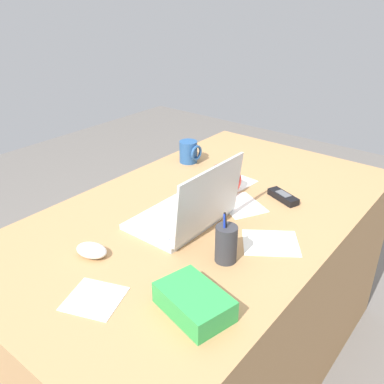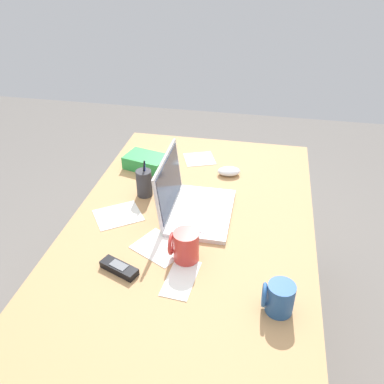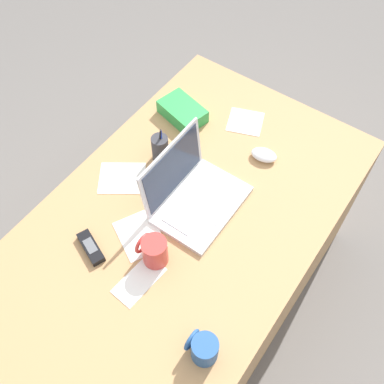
{
  "view_description": "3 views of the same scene",
  "coord_description": "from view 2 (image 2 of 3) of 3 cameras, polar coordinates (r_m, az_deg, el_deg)",
  "views": [
    {
      "loc": [
        1.03,
        0.76,
        1.47
      ],
      "look_at": [
        0.08,
        0.0,
        0.86
      ],
      "focal_mm": 38.75,
      "sensor_mm": 36.0,
      "label": 1
    },
    {
      "loc": [
        -1.15,
        -0.24,
        1.68
      ],
      "look_at": [
        0.1,
        0.01,
        0.86
      ],
      "focal_mm": 38.29,
      "sensor_mm": 36.0,
      "label": 2
    },
    {
      "loc": [
        -0.63,
        -0.51,
        2.15
      ],
      "look_at": [
        0.09,
        -0.0,
        0.85
      ],
      "focal_mm": 43.22,
      "sensor_mm": 36.0,
      "label": 3
    }
  ],
  "objects": [
    {
      "name": "coffee_mug_white",
      "position": [
        1.22,
        12.0,
        -14.23
      ],
      "size": [
        0.08,
        0.09,
        0.1
      ],
      "color": "#26518C",
      "rests_on": "desk"
    },
    {
      "name": "cordless_phone",
      "position": [
        1.35,
        -10.11,
        -10.39
      ],
      "size": [
        0.09,
        0.14,
        0.03
      ],
      "color": "black",
      "rests_on": "desk"
    },
    {
      "name": "paper_note_near_laptop",
      "position": [
        1.6,
        -10.25,
        -3.21
      ],
      "size": [
        0.21,
        0.22,
        0.0
      ],
      "primitive_type": "cube",
      "rotation": [
        0.0,
        0.0,
        0.61
      ],
      "color": "white",
      "rests_on": "desk"
    },
    {
      "name": "paper_note_front",
      "position": [
        1.32,
        -1.53,
        -11.92
      ],
      "size": [
        0.18,
        0.1,
        0.0
      ],
      "primitive_type": "cube",
      "rotation": [
        0.0,
        0.0,
        -0.09
      ],
      "color": "white",
      "rests_on": "desk"
    },
    {
      "name": "ground_plane",
      "position": [
        2.05,
        -0.42,
        -22.14
      ],
      "size": [
        6.0,
        6.0,
        0.0
      ],
      "primitive_type": "plane",
      "color": "slate"
    },
    {
      "name": "computer_mouse",
      "position": [
        1.83,
        5.17,
        2.9
      ],
      "size": [
        0.08,
        0.11,
        0.04
      ],
      "primitive_type": "ellipsoid",
      "rotation": [
        0.0,
        0.0,
        0.21
      ],
      "color": "white",
      "rests_on": "desk"
    },
    {
      "name": "paper_note_left",
      "position": [
        1.43,
        -4.5,
        -7.67
      ],
      "size": [
        0.2,
        0.21,
        0.0
      ],
      "primitive_type": "cube",
      "rotation": [
        0.0,
        0.0,
        -0.48
      ],
      "color": "white",
      "rests_on": "desk"
    },
    {
      "name": "laptop",
      "position": [
        1.56,
        -0.12,
        -1.53
      ],
      "size": [
        0.33,
        0.26,
        0.23
      ],
      "color": "silver",
      "rests_on": "desk"
    },
    {
      "name": "pen_holder",
      "position": [
        1.67,
        -6.67,
        1.27
      ],
      "size": [
        0.06,
        0.06,
        0.16
      ],
      "color": "#333338",
      "rests_on": "desk"
    },
    {
      "name": "snack_bag",
      "position": [
        1.88,
        -6.4,
        4.22
      ],
      "size": [
        0.16,
        0.21,
        0.06
      ],
      "primitive_type": "cube",
      "rotation": [
        0.0,
        0.0,
        -0.24
      ],
      "color": "green",
      "rests_on": "desk"
    },
    {
      "name": "coffee_mug_tall",
      "position": [
        1.35,
        -1.0,
        -7.54
      ],
      "size": [
        0.08,
        0.1,
        0.11
      ],
      "color": "#C63833",
      "rests_on": "desk"
    },
    {
      "name": "paper_note_right",
      "position": [
        1.95,
        1.04,
        4.63
      ],
      "size": [
        0.17,
        0.17,
        0.0
      ],
      "primitive_type": "cube",
      "rotation": [
        0.0,
        0.0,
        0.37
      ],
      "color": "white",
      "rests_on": "desk"
    },
    {
      "name": "desk",
      "position": [
        1.75,
        -0.47,
        -15.11
      ],
      "size": [
        1.55,
        0.9,
        0.75
      ],
      "primitive_type": "cube",
      "color": "tan",
      "rests_on": "ground"
    }
  ]
}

